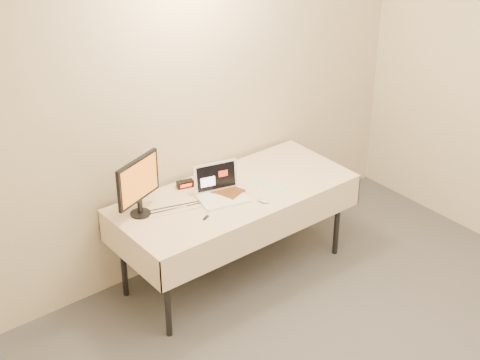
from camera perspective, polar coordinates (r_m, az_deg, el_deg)
back_wall at (r=5.54m, az=-3.37°, el=6.40°), size 4.00×0.10×2.70m
table at (r=5.51m, az=-0.42°, el=-1.50°), size 1.86×0.81×0.74m
laptop at (r=5.40m, az=-1.56°, el=-0.74°), size 0.40×0.35×0.24m
monitor at (r=5.13m, az=-7.90°, el=-0.21°), size 0.41×0.19×0.44m
book at (r=5.35m, az=-1.64°, el=-0.29°), size 0.18×0.08×0.24m
alarm_clock at (r=5.55m, az=-4.29°, el=-0.31°), size 0.14×0.08×0.05m
clicker at (r=5.35m, az=1.82°, el=-1.59°), size 0.07×0.11×0.02m
paper_form at (r=5.58m, az=2.17°, el=-0.41°), size 0.21×0.31×0.00m
usb_dongle at (r=5.17m, az=-2.66°, el=-2.94°), size 0.06×0.04×0.01m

